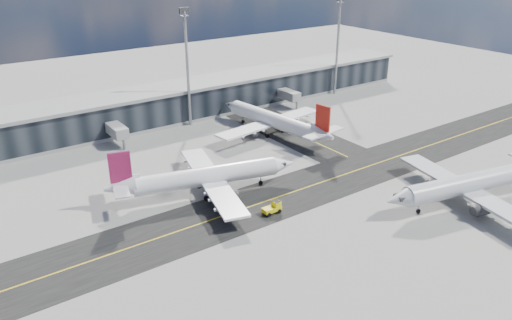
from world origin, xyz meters
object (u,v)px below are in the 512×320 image
object	(u,v)px
airliner_near	(473,183)
baggage_tug	(273,207)
service_van	(292,128)
airliner_af	(204,177)
airliner_redtail	(274,121)

from	to	relation	value
airliner_near	baggage_tug	size ratio (longest dim) A/B	10.86
airliner_near	service_van	world-z (taller)	airliner_near
airliner_af	airliner_redtail	distance (m)	34.03
airliner_af	airliner_redtail	world-z (taller)	airliner_redtail
airliner_near	airliner_redtail	bearing A→B (deg)	22.42
airliner_redtail	airliner_near	world-z (taller)	airliner_near
airliner_redtail	baggage_tug	distance (m)	38.16
service_van	airliner_redtail	bearing A→B (deg)	144.90
airliner_af	baggage_tug	xyz separation A→B (m)	(6.14, -12.90, -2.43)
airliner_redtail	airliner_near	xyz separation A→B (m)	(8.36, -47.22, 0.01)
airliner_redtail	service_van	xyz separation A→B (m)	(4.92, -0.72, -2.71)
airliner_af	airliner_redtail	xyz separation A→B (m)	(29.27, 17.35, 0.08)
airliner_redtail	baggage_tug	bearing A→B (deg)	-134.67
airliner_redtail	baggage_tug	world-z (taller)	airliner_redtail
airliner_redtail	service_van	size ratio (longest dim) A/B	5.94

